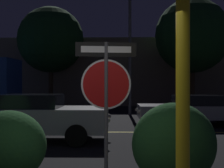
# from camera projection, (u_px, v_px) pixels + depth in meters

# --- Properties ---
(road_center_stripe) EXTENTS (40.67, 0.12, 0.01)m
(road_center_stripe) POSITION_uv_depth(u_px,v_px,m) (103.00, 132.00, 10.83)
(road_center_stripe) COLOR gold
(road_center_stripe) RESTS_ON ground_plane
(stop_sign) EXTENTS (0.95, 0.14, 2.34)m
(stop_sign) POSITION_uv_depth(u_px,v_px,m) (106.00, 85.00, 4.83)
(stop_sign) COLOR #4C4C51
(stop_sign) RESTS_ON ground_plane
(yellow_pole_right) EXTENTS (0.16, 0.16, 3.30)m
(yellow_pole_right) POSITION_uv_depth(u_px,v_px,m) (183.00, 88.00, 3.52)
(yellow_pole_right) COLOR yellow
(yellow_pole_right) RESTS_ON ground_plane
(hedge_bush_2) EXTENTS (1.31, 1.13, 1.23)m
(hedge_bush_2) POSITION_uv_depth(u_px,v_px,m) (8.00, 146.00, 5.38)
(hedge_bush_2) COLOR #1E4C23
(hedge_bush_2) RESTS_ON ground_plane
(hedge_bush_3) EXTENTS (1.40, 0.99, 1.38)m
(hedge_bush_3) POSITION_uv_depth(u_px,v_px,m) (174.00, 144.00, 5.15)
(hedge_bush_3) COLOR #1E4C23
(hedge_bush_3) RESTS_ON ground_plane
(passing_car_2) EXTENTS (4.33, 1.86, 1.37)m
(passing_car_2) POSITION_uv_depth(u_px,v_px,m) (35.00, 117.00, 9.19)
(passing_car_2) COLOR silver
(passing_car_2) RESTS_ON ground_plane
(passing_car_3) EXTENTS (4.51, 1.96, 1.22)m
(passing_car_3) POSITION_uv_depth(u_px,v_px,m) (193.00, 110.00, 12.53)
(passing_car_3) COLOR #9E9EA3
(passing_car_3) RESTS_ON ground_plane
(street_lamp) EXTENTS (0.50, 0.50, 7.87)m
(street_lamp) POSITION_uv_depth(u_px,v_px,m) (130.00, 18.00, 16.84)
(street_lamp) COLOR #4C4C51
(street_lamp) RESTS_ON ground_plane
(tree_0) EXTENTS (4.95, 4.95, 7.35)m
(tree_0) POSITION_uv_depth(u_px,v_px,m) (192.00, 36.00, 20.74)
(tree_0) COLOR #422D1E
(tree_0) RESTS_ON ground_plane
(tree_1) EXTENTS (4.71, 4.71, 7.17)m
(tree_1) POSITION_uv_depth(u_px,v_px,m) (51.00, 40.00, 22.28)
(tree_1) COLOR #422D1E
(tree_1) RESTS_ON ground_plane
(building_backdrop) EXTENTS (35.21, 4.61, 5.13)m
(building_backdrop) POSITION_uv_depth(u_px,v_px,m) (138.00, 73.00, 25.40)
(building_backdrop) COLOR #6B5B4C
(building_backdrop) RESTS_ON ground_plane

